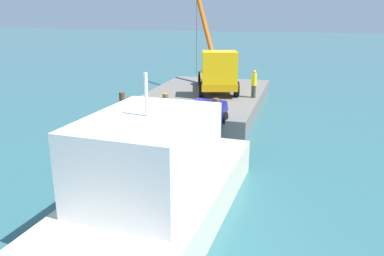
# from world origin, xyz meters

# --- Properties ---
(ground) EXTENTS (200.00, 200.00, 0.00)m
(ground) POSITION_xyz_m (0.00, 0.00, 0.00)
(ground) COLOR #2D6066
(dock) EXTENTS (12.68, 7.72, 0.93)m
(dock) POSITION_xyz_m (-6.25, 0.00, 0.47)
(dock) COLOR slate
(dock) RESTS_ON ground
(crane_truck) EXTENTS (9.47, 5.36, 6.96)m
(crane_truck) POSITION_xyz_m (-6.85, 0.81, 2.41)
(crane_truck) COLOR orange
(crane_truck) RESTS_ON dock
(dock_worker) EXTENTS (0.34, 0.34, 1.79)m
(dock_worker) POSITION_xyz_m (-5.84, 3.46, 1.84)
(dock_worker) COLOR #383838
(dock_worker) RESTS_ON dock
(salvaged_car) EXTENTS (4.62, 2.43, 2.77)m
(salvaged_car) POSITION_xyz_m (1.36, 1.65, 0.68)
(salvaged_car) COLOR navy
(salvaged_car) RESTS_ON ground
(piling_near) EXTENTS (0.30, 0.30, 2.29)m
(piling_near) POSITION_xyz_m (0.97, -2.51, 1.15)
(piling_near) COLOR brown
(piling_near) RESTS_ON ground
(piling_mid) EXTENTS (0.29, 0.29, 2.30)m
(piling_mid) POSITION_xyz_m (0.64, -0.23, 1.15)
(piling_mid) COLOR brown
(piling_mid) RESTS_ON ground
(piling_far) EXTENTS (0.31, 0.31, 2.19)m
(piling_far) POSITION_xyz_m (0.59, 2.42, 1.10)
(piling_far) COLOR brown
(piling_far) RESTS_ON ground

